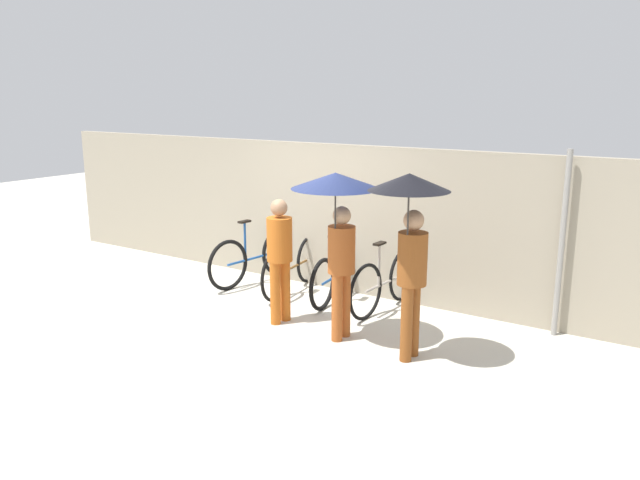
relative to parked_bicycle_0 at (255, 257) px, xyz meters
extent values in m
plane|color=beige|center=(1.14, -1.50, -0.40)|extent=(30.00, 30.00, 0.00)
cube|color=gray|center=(1.14, 0.43, 0.68)|extent=(11.23, 0.12, 2.15)
torus|color=black|center=(0.07, 0.54, -0.01)|extent=(0.15, 0.77, 0.76)
torus|color=black|center=(-0.07, -0.55, -0.01)|extent=(0.15, 0.77, 0.76)
cylinder|color=#19478C|center=(0.00, 0.00, -0.01)|extent=(0.18, 1.09, 0.04)
cylinder|color=#19478C|center=(-0.03, -0.20, 0.28)|extent=(0.04, 0.04, 0.59)
cube|color=black|center=(-0.03, -0.20, 0.59)|extent=(0.11, 0.21, 0.03)
cylinder|color=#19478C|center=(0.07, 0.54, 0.27)|extent=(0.04, 0.04, 0.57)
cylinder|color=#19478C|center=(0.07, 0.54, 0.56)|extent=(0.44, 0.08, 0.03)
torus|color=black|center=(0.70, 0.44, -0.03)|extent=(0.13, 0.72, 0.72)
torus|color=black|center=(0.81, -0.57, -0.03)|extent=(0.13, 0.72, 0.72)
cylinder|color=brown|center=(0.76, -0.07, -0.03)|extent=(0.15, 1.02, 0.04)
cylinder|color=brown|center=(0.78, -0.24, 0.22)|extent=(0.04, 0.04, 0.51)
cube|color=black|center=(0.78, -0.24, 0.49)|extent=(0.11, 0.21, 0.03)
cylinder|color=brown|center=(0.70, 0.44, 0.28)|extent=(0.04, 0.04, 0.63)
cylinder|color=brown|center=(0.70, 0.44, 0.60)|extent=(0.44, 0.08, 0.03)
torus|color=black|center=(1.46, 0.54, -0.04)|extent=(0.13, 0.72, 0.72)
torus|color=black|center=(1.57, -0.52, -0.04)|extent=(0.13, 0.72, 0.72)
cylinder|color=#19478C|center=(1.52, 0.01, -0.04)|extent=(0.15, 1.06, 0.04)
cylinder|color=#19478C|center=(1.54, -0.18, 0.26)|extent=(0.04, 0.04, 0.59)
cube|color=black|center=(1.54, -0.18, 0.56)|extent=(0.11, 0.21, 0.03)
cylinder|color=#19478C|center=(1.46, 0.54, 0.27)|extent=(0.04, 0.04, 0.62)
cylinder|color=#19478C|center=(1.46, 0.54, 0.58)|extent=(0.44, 0.08, 0.03)
torus|color=black|center=(2.31, 0.44, -0.02)|extent=(0.10, 0.75, 0.75)
torus|color=black|center=(2.24, -0.53, -0.02)|extent=(0.10, 0.75, 0.75)
cylinder|color=#A59E93|center=(2.27, -0.04, -0.02)|extent=(0.10, 0.97, 0.04)
cylinder|color=#A59E93|center=(2.26, -0.21, 0.26)|extent=(0.04, 0.04, 0.56)
cube|color=black|center=(2.26, -0.21, 0.56)|extent=(0.10, 0.21, 0.03)
cylinder|color=#A59E93|center=(2.31, 0.44, 0.31)|extent=(0.04, 0.04, 0.66)
cylinder|color=#A59E93|center=(2.31, 0.44, 0.64)|extent=(0.44, 0.06, 0.03)
cylinder|color=#B25619|center=(1.39, -1.11, 0.01)|extent=(0.13, 0.13, 0.81)
cylinder|color=#B25619|center=(1.36, -1.28, 0.01)|extent=(0.13, 0.13, 0.81)
cylinder|color=#B25619|center=(1.37, -1.19, 0.69)|extent=(0.32, 0.32, 0.55)
sphere|color=#997051|center=(1.37, -1.19, 1.09)|extent=(0.21, 0.21, 0.21)
cylinder|color=#9E4C1E|center=(2.30, -1.15, 0.01)|extent=(0.13, 0.13, 0.82)
cylinder|color=#9E4C1E|center=(2.30, -1.33, 0.01)|extent=(0.13, 0.13, 0.82)
cylinder|color=#9E4C1E|center=(2.30, -1.24, 0.70)|extent=(0.32, 0.32, 0.55)
sphere|color=tan|center=(2.30, -1.24, 1.10)|extent=(0.21, 0.21, 0.21)
cylinder|color=#332D28|center=(2.30, -1.38, 1.08)|extent=(0.02, 0.02, 0.70)
cone|color=#19234C|center=(2.30, -1.38, 1.52)|extent=(1.00, 1.00, 0.18)
cylinder|color=brown|center=(3.23, -1.23, 0.03)|extent=(0.13, 0.13, 0.85)
cylinder|color=brown|center=(3.23, -1.41, 0.03)|extent=(0.13, 0.13, 0.85)
cylinder|color=brown|center=(3.23, -1.32, 0.74)|extent=(0.32, 0.32, 0.58)
sphere|color=tan|center=(3.23, -1.32, 1.16)|extent=(0.22, 0.22, 0.22)
cylinder|color=#332D28|center=(3.23, -1.46, 1.13)|extent=(0.02, 0.02, 0.72)
cone|color=black|center=(3.23, -1.46, 1.58)|extent=(0.85, 0.85, 0.18)
cylinder|color=gray|center=(4.41, 0.26, 0.73)|extent=(0.07, 0.07, 2.24)
camera|label=1|loc=(5.90, -7.24, 2.46)|focal=35.00mm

